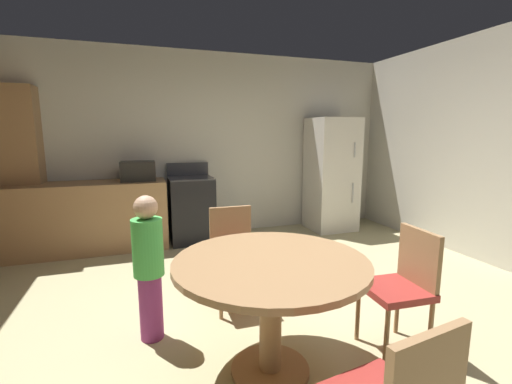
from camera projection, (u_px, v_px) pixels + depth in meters
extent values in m
plane|color=tan|center=(287.00, 328.00, 2.74)|extent=(14.00, 14.00, 0.00)
cube|color=beige|center=(211.00, 145.00, 5.24)|extent=(5.91, 0.12, 2.70)
cube|color=#9E754C|center=(90.00, 217.00, 4.48)|extent=(1.92, 0.60, 0.90)
cube|color=#9E754C|center=(23.00, 172.00, 4.32)|extent=(0.44, 0.36, 2.10)
cube|color=black|center=(191.00, 210.00, 4.89)|extent=(0.60, 0.60, 0.90)
cube|color=#38383D|center=(190.00, 178.00, 4.82)|extent=(0.60, 0.60, 0.02)
cube|color=#38383D|center=(188.00, 169.00, 5.06)|extent=(0.60, 0.04, 0.18)
cube|color=silver|center=(331.00, 175.00, 5.47)|extent=(0.68, 0.66, 1.76)
cylinder|color=#B2B2B7|center=(355.00, 150.00, 5.14)|extent=(0.02, 0.02, 0.22)
cylinder|color=#B2B2B7|center=(353.00, 193.00, 5.25)|extent=(0.02, 0.02, 0.30)
cube|color=black|center=(138.00, 171.00, 4.58)|extent=(0.44, 0.32, 0.26)
cylinder|color=#9E754C|center=(270.00, 369.00, 2.23)|extent=(0.51, 0.51, 0.03)
cylinder|color=#9E754C|center=(270.00, 320.00, 2.17)|extent=(0.14, 0.14, 0.72)
cylinder|color=#9E754C|center=(271.00, 263.00, 2.11)|extent=(1.20, 1.20, 0.04)
cylinder|color=#9E754C|center=(386.00, 338.00, 2.22)|extent=(0.03, 0.03, 0.43)
cylinder|color=#9E754C|center=(358.00, 312.00, 2.55)|extent=(0.03, 0.03, 0.43)
cylinder|color=#9E754C|center=(430.00, 331.00, 2.31)|extent=(0.03, 0.03, 0.43)
cylinder|color=#9E754C|center=(397.00, 306.00, 2.64)|extent=(0.03, 0.03, 0.43)
cube|color=#9E2D28|center=(395.00, 290.00, 2.39)|extent=(0.42, 0.42, 0.05)
cube|color=#9E754C|center=(419.00, 259.00, 2.40)|extent=(0.06, 0.38, 0.42)
cylinder|color=#9E754C|center=(260.00, 289.00, 2.94)|extent=(0.03, 0.03, 0.43)
cylinder|color=#9E754C|center=(221.00, 294.00, 2.84)|extent=(0.03, 0.03, 0.43)
cylinder|color=#9E754C|center=(249.00, 274.00, 3.26)|extent=(0.03, 0.03, 0.43)
cylinder|color=#9E754C|center=(213.00, 278.00, 3.16)|extent=(0.03, 0.03, 0.43)
cube|color=#9E2D28|center=(235.00, 258.00, 3.01)|extent=(0.41, 0.41, 0.05)
cube|color=#9E754C|center=(230.00, 229.00, 3.14)|extent=(0.38, 0.04, 0.42)
cylinder|color=#8C337A|center=(151.00, 307.00, 2.56)|extent=(0.17, 0.17, 0.50)
cylinder|color=#4CC656|center=(148.00, 247.00, 2.49)|extent=(0.31, 0.31, 0.42)
sphere|color=#D6A884|center=(146.00, 207.00, 2.44)|extent=(0.17, 0.17, 0.17)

